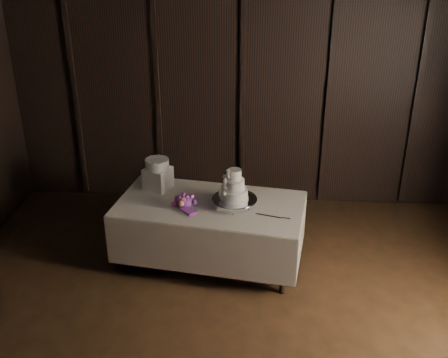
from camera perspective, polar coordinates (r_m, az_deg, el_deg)
room at (r=3.61m, az=0.05°, el=-6.14°), size 6.08×7.08×3.08m
display_table at (r=5.79m, az=-1.49°, el=-5.65°), size 2.12×1.33×0.76m
cake_stand at (r=5.53m, az=1.14°, el=-2.56°), size 0.54×0.54×0.09m
wedding_cake at (r=5.44m, az=0.89°, el=-0.97°), size 0.32×0.28×0.34m
bouquet at (r=5.53m, az=-4.28°, el=-2.45°), size 0.48×0.47×0.18m
box_pedestal at (r=5.93m, az=-7.20°, el=0.08°), size 0.34×0.34×0.25m
small_cake at (r=5.86m, az=-7.29°, el=1.66°), size 0.34×0.34×0.11m
cake_knife at (r=5.38m, az=4.85°, el=-4.02°), size 0.36×0.13×0.01m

